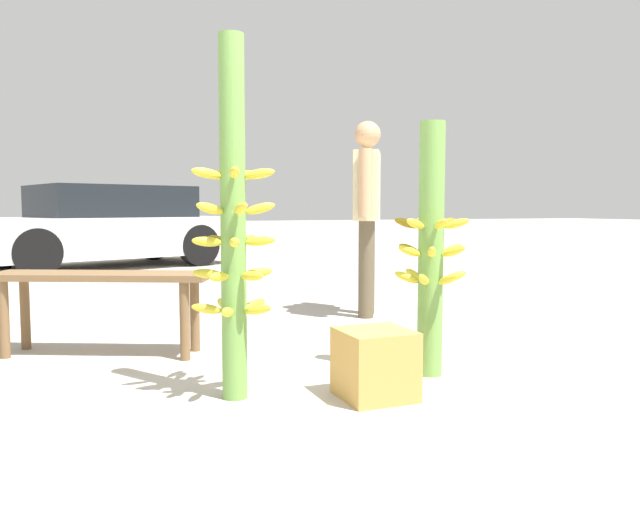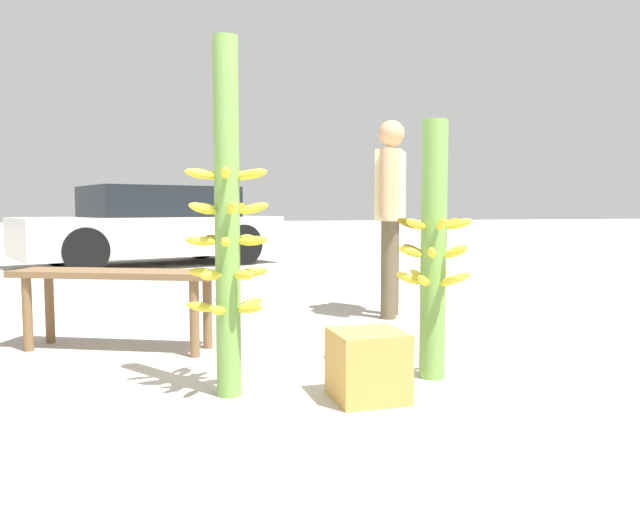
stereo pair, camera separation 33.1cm
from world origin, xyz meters
The scene contains 7 objects.
ground_plane centered at (0.00, 0.00, 0.00)m, with size 80.00×80.00×0.00m, color #B2AA9E.
banana_stalk_left centered at (-0.55, 0.20, 0.83)m, with size 0.41×0.41×1.71m.
banana_stalk_center centered at (0.54, 0.21, 0.69)m, with size 0.41×0.42×1.37m.
vendor_person centered at (1.06, 2.04, 0.96)m, with size 0.43×0.64×1.63m.
market_bench centered at (-1.10, 1.39, 0.42)m, with size 1.37×0.88×0.51m.
parked_car centered at (-0.75, 7.50, 0.61)m, with size 4.30×2.96×1.25m.
produce_crate centered at (0.07, -0.05, 0.17)m, with size 0.33×0.33×0.33m.
Camera 1 is at (-1.27, -2.68, 0.91)m, focal length 35.00 mm.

